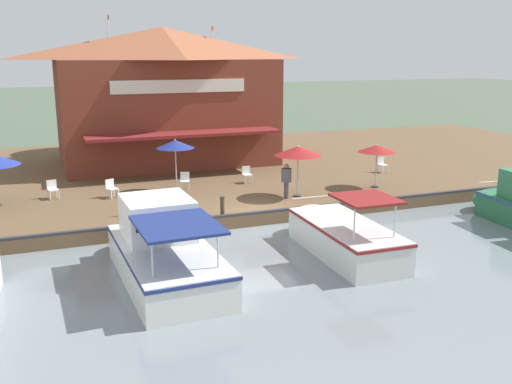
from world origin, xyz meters
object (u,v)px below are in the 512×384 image
cafe_chair_far_corner_seat (382,164)px  person_near_entrance (286,177)px  motorboat_second_along (161,248)px  mooring_post (222,206)px  cafe_chair_under_first_umbrella (247,174)px  motorboat_distant_upstream (338,233)px  patio_umbrella_mid_patio_right (377,149)px  waterfront_restaurant (164,94)px  patio_umbrella_far_corner (298,151)px  cafe_chair_facing_river (185,180)px  cafe_chair_beside_entrance (53,188)px  patio_umbrella_mid_patio_left (175,144)px  cafe_chair_mid_patio (111,187)px  tree_behind_restaurant (120,86)px  cafe_chair_back_row_seat (135,205)px

cafe_chair_far_corner_seat → person_near_entrance: 8.22m
person_near_entrance → motorboat_second_along: 9.07m
mooring_post → cafe_chair_under_first_umbrella: bearing=150.3°
motorboat_distant_upstream → patio_umbrella_mid_patio_right: bearing=138.2°
patio_umbrella_mid_patio_right → motorboat_second_along: 13.65m
waterfront_restaurant → motorboat_distant_upstream: 17.69m
patio_umbrella_far_corner → cafe_chair_facing_river: patio_umbrella_far_corner is taller
cafe_chair_beside_entrance → patio_umbrella_mid_patio_left: bearing=83.5°
cafe_chair_mid_patio → tree_behind_restaurant: size_ratio=0.12×
cafe_chair_far_corner_seat → mooring_post: cafe_chair_far_corner_seat is taller
patio_umbrella_mid_patio_left → motorboat_second_along: patio_umbrella_mid_patio_left is taller
waterfront_restaurant → cafe_chair_back_row_seat: waterfront_restaurant is taller
cafe_chair_beside_entrance → mooring_post: (5.53, 6.41, -0.07)m
patio_umbrella_mid_patio_right → cafe_chair_beside_entrance: (-3.43, -15.10, -1.47)m
waterfront_restaurant → cafe_chair_beside_entrance: bearing=-43.3°
patio_umbrella_mid_patio_left → motorboat_distant_upstream: 10.07m
patio_umbrella_far_corner → motorboat_distant_upstream: size_ratio=0.38×
patio_umbrella_mid_patio_left → motorboat_distant_upstream: bearing=23.1°
cafe_chair_far_corner_seat → motorboat_second_along: (9.14, -14.48, -0.13)m
cafe_chair_beside_entrance → patio_umbrella_mid_patio_right: bearing=77.2°
cafe_chair_mid_patio → motorboat_second_along: size_ratio=0.12×
motorboat_second_along → patio_umbrella_far_corner: bearing=127.2°
waterfront_restaurant → cafe_chair_facing_river: 8.65m
patio_umbrella_mid_patio_right → motorboat_second_along: (6.12, -12.10, -1.60)m
cafe_chair_far_corner_seat → tree_behind_restaurant: 18.00m
patio_umbrella_far_corner → tree_behind_restaurant: bearing=-160.1°
cafe_chair_facing_river → mooring_post: bearing=3.4°
cafe_chair_beside_entrance → cafe_chair_back_row_seat: same height
patio_umbrella_far_corner → waterfront_restaurant: bearing=-161.4°
motorboat_second_along → cafe_chair_under_first_umbrella: bearing=145.4°
cafe_chair_beside_entrance → cafe_chair_under_first_umbrella: 9.48m
patio_umbrella_far_corner → person_near_entrance: patio_umbrella_far_corner is taller
waterfront_restaurant → tree_behind_restaurant: waterfront_restaurant is taller
person_near_entrance → tree_behind_restaurant: (-15.84, -5.03, 3.37)m
patio_umbrella_far_corner → cafe_chair_beside_entrance: patio_umbrella_far_corner is taller
waterfront_restaurant → mooring_post: (12.89, -0.52, -3.67)m
tree_behind_restaurant → cafe_chair_beside_entrance: bearing=-22.7°
motorboat_second_along → mooring_post: size_ratio=9.17×
cafe_chair_back_row_seat → tree_behind_restaurant: tree_behind_restaurant is taller
cafe_chair_facing_river → motorboat_distant_upstream: 9.84m
cafe_chair_mid_patio → cafe_chair_back_row_seat: 3.53m
waterfront_restaurant → person_near_entrance: waterfront_restaurant is taller
cafe_chair_facing_river → cafe_chair_beside_entrance: bearing=-94.3°
tree_behind_restaurant → cafe_chair_far_corner_seat: bearing=45.2°
patio_umbrella_mid_patio_left → mooring_post: 5.29m
patio_umbrella_far_corner → cafe_chair_facing_river: 5.85m
waterfront_restaurant → patio_umbrella_mid_patio_left: (8.00, -1.28, -1.79)m
waterfront_restaurant → cafe_chair_mid_patio: (8.14, -4.39, -3.60)m
cafe_chair_under_first_umbrella → cafe_chair_back_row_seat: (4.12, -6.43, 0.00)m
patio_umbrella_mid_patio_left → cafe_chair_facing_river: (-0.18, 0.46, -1.82)m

